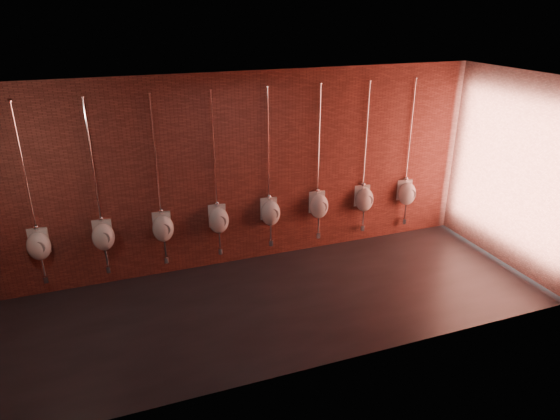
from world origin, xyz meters
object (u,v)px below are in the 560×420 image
(urinal_0, at_px, (39,245))
(urinal_4, at_px, (270,212))
(urinal_1, at_px, (103,235))
(urinal_5, at_px, (319,205))
(urinal_3, at_px, (219,219))
(urinal_6, at_px, (364,199))
(urinal_7, at_px, (407,193))
(urinal_2, at_px, (163,227))

(urinal_0, relative_size, urinal_4, 1.00)
(urinal_0, distance_m, urinal_4, 3.59)
(urinal_1, height_order, urinal_5, same)
(urinal_3, height_order, urinal_5, same)
(urinal_4, relative_size, urinal_5, 1.00)
(urinal_6, bearing_deg, urinal_5, 180.00)
(urinal_4, height_order, urinal_6, same)
(urinal_1, xyz_separation_m, urinal_6, (4.49, 0.00, 0.00))
(urinal_0, bearing_deg, urinal_6, 0.00)
(urinal_0, distance_m, urinal_1, 0.90)
(urinal_1, relative_size, urinal_7, 1.00)
(urinal_1, bearing_deg, urinal_3, 0.00)
(urinal_0, height_order, urinal_4, same)
(urinal_7, bearing_deg, urinal_5, 180.00)
(urinal_1, height_order, urinal_4, same)
(urinal_5, relative_size, urinal_6, 1.00)
(urinal_0, relative_size, urinal_1, 1.00)
(urinal_5, bearing_deg, urinal_6, 0.00)
(urinal_0, xyz_separation_m, urinal_1, (0.90, 0.00, 0.00))
(urinal_4, bearing_deg, urinal_6, 0.00)
(urinal_5, height_order, urinal_6, same)
(urinal_0, bearing_deg, urinal_7, 0.00)
(urinal_1, height_order, urinal_3, same)
(urinal_3, xyz_separation_m, urinal_6, (2.69, 0.00, 0.00))
(urinal_6, relative_size, urinal_7, 1.00)
(urinal_4, bearing_deg, urinal_5, 0.00)
(urinal_6, bearing_deg, urinal_2, 180.00)
(urinal_0, distance_m, urinal_7, 6.28)
(urinal_0, relative_size, urinal_3, 1.00)
(urinal_0, height_order, urinal_5, same)
(urinal_2, bearing_deg, urinal_7, 0.00)
(urinal_5, bearing_deg, urinal_1, 180.00)
(urinal_0, distance_m, urinal_3, 2.69)
(urinal_1, relative_size, urinal_4, 1.00)
(urinal_6, bearing_deg, urinal_0, 180.00)
(urinal_7, bearing_deg, urinal_4, 180.00)
(urinal_1, distance_m, urinal_7, 5.39)
(urinal_2, relative_size, urinal_4, 1.00)
(urinal_4, distance_m, urinal_5, 0.90)
(urinal_1, height_order, urinal_6, same)
(urinal_2, height_order, urinal_7, same)
(urinal_2, height_order, urinal_6, same)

